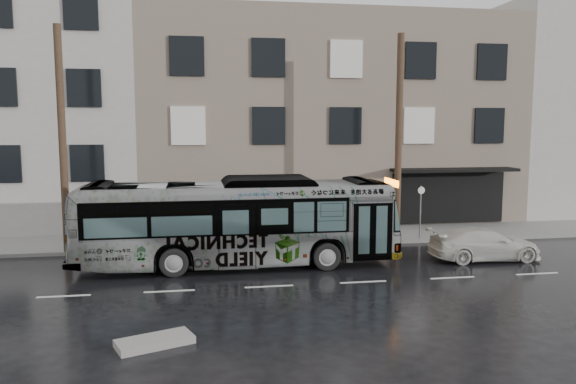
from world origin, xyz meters
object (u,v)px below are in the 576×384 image
utility_pole_front (399,139)px  sign_post (420,212)px  utility_pole_rear (62,140)px  bus (237,222)px  white_sedan (484,244)px

utility_pole_front → sign_post: size_ratio=3.75×
utility_pole_rear → sign_post: (15.10, 0.00, -3.30)m
sign_post → bus: 8.89m
sign_post → white_sedan: 3.80m
utility_pole_rear → sign_post: utility_pole_rear is taller
sign_post → bus: bus is taller
utility_pole_front → bus: 8.40m
sign_post → utility_pole_front: bearing=180.0°
utility_pole_front → utility_pole_rear: 14.00m
utility_pole_rear → white_sedan: utility_pole_rear is taller
utility_pole_front → bus: size_ratio=0.76×
utility_pole_front → white_sedan: 5.83m
utility_pole_front → utility_pole_rear: bearing=180.0°
utility_pole_rear → white_sedan: size_ratio=2.09×
utility_pole_front → bus: (-7.31, -2.87, -2.99)m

